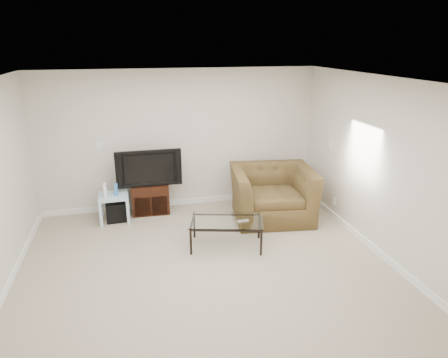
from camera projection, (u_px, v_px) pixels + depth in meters
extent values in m
plane|color=tan|center=(208.00, 275.00, 5.29)|extent=(5.00, 5.00, 0.00)
plane|color=white|center=(206.00, 82.00, 4.47)|extent=(5.00, 5.00, 0.00)
cube|color=silver|center=(180.00, 140.00, 7.18)|extent=(5.00, 0.02, 2.50)
cube|color=silver|center=(387.00, 171.00, 5.43)|extent=(0.02, 5.00, 2.50)
cube|color=white|center=(99.00, 144.00, 6.86)|extent=(0.12, 0.02, 0.12)
cube|color=white|center=(330.00, 144.00, 6.90)|extent=(0.02, 0.09, 0.13)
cube|color=white|center=(334.00, 201.00, 6.93)|extent=(0.02, 0.08, 0.12)
cube|color=black|center=(150.00, 189.00, 7.07)|extent=(0.40, 0.28, 0.05)
imported|color=black|center=(148.00, 167.00, 6.94)|extent=(1.05, 0.21, 0.65)
cube|color=black|center=(116.00, 211.00, 6.87)|extent=(0.37, 0.37, 0.35)
cube|color=white|center=(105.00, 190.00, 6.67)|extent=(0.05, 0.16, 0.21)
cube|color=#337FCC|center=(116.00, 190.00, 6.71)|extent=(0.06, 0.14, 0.19)
imported|color=#4C3921|center=(273.00, 185.00, 6.83)|extent=(1.47, 1.05, 1.19)
cube|color=#B2B2B7|center=(243.00, 221.00, 5.85)|extent=(0.17, 0.05, 0.02)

